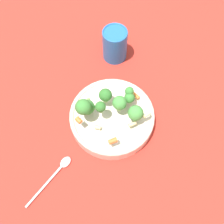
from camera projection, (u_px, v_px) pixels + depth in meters
name	position (u px, v px, depth m)	size (l,w,h in m)	color
ground_plane	(112.00, 120.00, 0.83)	(3.00, 3.00, 0.00)	#B72D23
bowl	(112.00, 117.00, 0.80)	(0.26, 0.26, 0.05)	beige
pasta_salad	(109.00, 106.00, 0.75)	(0.19, 0.21, 0.09)	#8CB766
cup	(115.00, 44.00, 0.89)	(0.08, 0.08, 0.12)	#2366B2
spoon	(57.00, 172.00, 0.75)	(0.17, 0.09, 0.01)	silver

